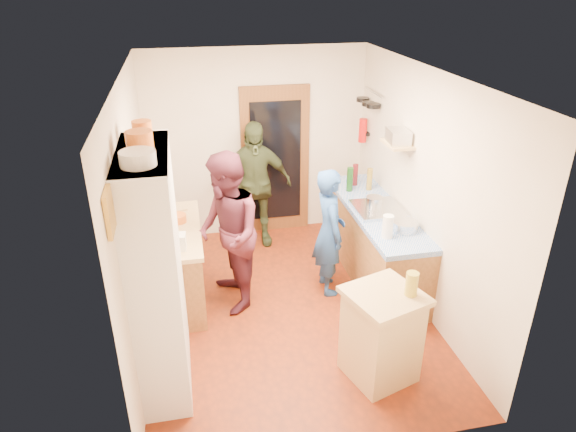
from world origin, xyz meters
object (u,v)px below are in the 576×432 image
object	(u,v)px
right_counter_base	(373,244)
person_back	(255,185)
hutch_body	(157,274)
person_hob	(332,233)
island_base	(381,337)
person_left	(229,232)

from	to	relation	value
right_counter_base	person_back	size ratio (longest dim) A/B	1.27
hutch_body	person_back	world-z (taller)	hutch_body
hutch_body	person_hob	size ratio (longest dim) A/B	1.45
hutch_body	island_base	world-z (taller)	hutch_body
person_back	person_left	bearing A→B (deg)	-110.86
right_counter_base	person_left	distance (m)	1.86
hutch_body	right_counter_base	distance (m)	2.90
hutch_body	person_hob	world-z (taller)	hutch_body
hutch_body	person_left	distance (m)	1.28
right_counter_base	person_hob	size ratio (longest dim) A/B	1.45
person_hob	person_left	distance (m)	1.18
person_hob	person_left	bearing A→B (deg)	90.41
person_left	island_base	bearing A→B (deg)	33.52
person_hob	person_left	size ratio (longest dim) A/B	0.84
person_hob	person_back	size ratio (longest dim) A/B	0.88
right_counter_base	person_hob	distance (m)	0.74
hutch_body	person_hob	bearing A→B (deg)	29.24
hutch_body	person_back	distance (m)	2.70
hutch_body	person_back	size ratio (longest dim) A/B	1.27
person_back	island_base	bearing A→B (deg)	-76.87
hutch_body	right_counter_base	xyz separation A→B (m)	(2.50, 1.30, -0.68)
right_counter_base	person_back	bearing A→B (deg)	139.52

